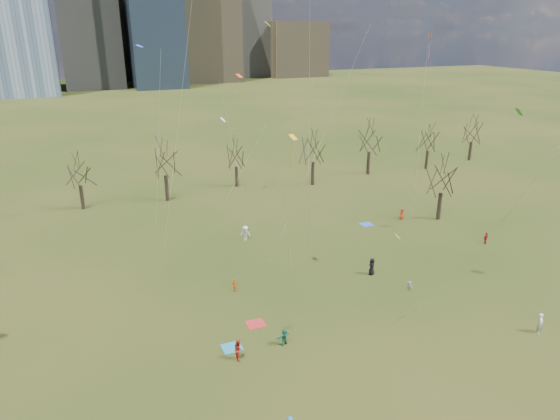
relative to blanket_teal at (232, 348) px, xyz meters
name	(u,v)px	position (x,y,z in m)	size (l,w,h in m)	color
ground	(332,328)	(8.97, -0.63, -0.01)	(500.00, 500.00, 0.00)	black
bare_tree_row	(215,162)	(8.88, 36.59, 6.10)	(113.04, 29.80, 9.50)	black
blanket_teal	(232,348)	(0.00, 0.00, 0.00)	(1.60, 1.50, 0.03)	teal
blanket_navy	(367,224)	(24.83, 19.37, 0.00)	(1.60, 1.50, 0.03)	#254EAD
blanket_crimson	(256,324)	(3.01, 2.55, 0.00)	(1.60, 1.50, 0.03)	#AE2223
person_1	(540,323)	(25.25, -7.98, 0.90)	(0.67, 0.44, 1.83)	white
person_2	(239,349)	(0.09, -1.59, 0.87)	(0.86, 0.67, 1.77)	red
person_3	(409,286)	(19.17, 2.30, 0.55)	(0.72, 0.42, 1.12)	slate
person_4	(235,286)	(3.03, 8.77, 0.69)	(0.83, 0.34, 1.41)	orange
person_5	(284,337)	(4.15, -1.21, 0.74)	(1.40, 0.44, 1.50)	#1A7553
person_6	(372,266)	(17.65, 6.78, 0.93)	(0.93, 0.60, 1.90)	black
person_9	(245,233)	(8.15, 20.64, 0.92)	(1.21, 0.70, 1.88)	silver
person_10	(486,238)	(34.89, 8.46, 0.72)	(0.86, 0.36, 1.48)	#A9181E
person_12	(402,214)	(30.38, 19.36, 0.73)	(0.73, 0.48, 1.50)	red
kites_airborne	(312,146)	(12.40, 11.27, 13.43)	(64.48, 49.17, 34.71)	#F8A414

